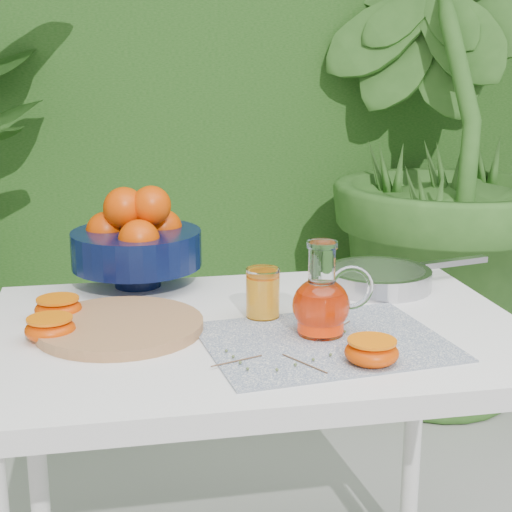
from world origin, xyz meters
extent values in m
cube|color=#1A4B15|center=(0.00, 2.20, 1.25)|extent=(8.00, 1.20, 2.50)
imported|color=#305F20|center=(0.88, 1.26, 0.92)|extent=(2.33, 2.33, 1.84)
cube|color=white|center=(-0.01, -0.03, 0.73)|extent=(1.00, 0.70, 0.04)
cylinder|color=white|center=(-0.46, 0.27, 0.35)|extent=(0.04, 0.04, 0.71)
cylinder|color=white|center=(0.44, 0.27, 0.35)|extent=(0.04, 0.04, 0.71)
cube|color=#0E224F|center=(0.09, -0.14, 0.75)|extent=(0.45, 0.37, 0.00)
cylinder|color=#AB7B4D|center=(-0.26, -0.01, 0.76)|extent=(0.36, 0.36, 0.02)
cylinder|color=black|center=(-0.21, 0.28, 0.77)|extent=(0.11, 0.11, 0.04)
cylinder|color=black|center=(-0.21, 0.28, 0.83)|extent=(0.29, 0.29, 0.08)
sphere|color=red|center=(-0.28, 0.31, 0.87)|extent=(0.09, 0.09, 0.09)
sphere|color=red|center=(-0.15, 0.31, 0.87)|extent=(0.09, 0.09, 0.09)
sphere|color=red|center=(-0.21, 0.21, 0.87)|extent=(0.09, 0.09, 0.09)
sphere|color=red|center=(-0.22, 0.35, 0.87)|extent=(0.09, 0.09, 0.09)
sphere|color=red|center=(-0.24, 0.28, 0.92)|extent=(0.09, 0.09, 0.09)
sphere|color=red|center=(-0.18, 0.27, 0.93)|extent=(0.09, 0.09, 0.09)
cylinder|color=white|center=(0.09, -0.10, 0.76)|extent=(0.09, 0.09, 0.01)
ellipsoid|color=white|center=(0.09, -0.10, 0.81)|extent=(0.11, 0.11, 0.10)
cylinder|color=white|center=(0.09, -0.10, 0.88)|extent=(0.05, 0.05, 0.07)
cylinder|color=white|center=(0.09, -0.10, 0.92)|extent=(0.06, 0.06, 0.01)
torus|color=white|center=(0.15, -0.11, 0.84)|extent=(0.08, 0.02, 0.08)
cylinder|color=red|center=(0.09, -0.10, 0.80)|extent=(0.09, 0.09, 0.07)
cylinder|color=white|center=(0.01, 0.01, 0.80)|extent=(0.08, 0.08, 0.09)
cylinder|color=orange|center=(0.01, 0.01, 0.79)|extent=(0.07, 0.07, 0.08)
cylinder|color=orange|center=(0.01, 0.01, 0.83)|extent=(0.06, 0.06, 0.00)
cylinder|color=#B1B0B4|center=(0.30, 0.16, 0.77)|extent=(0.27, 0.27, 0.04)
cylinder|color=#BABBBF|center=(0.30, 0.16, 0.79)|extent=(0.24, 0.24, 0.01)
cube|color=#B1B0B4|center=(0.49, 0.20, 0.79)|extent=(0.17, 0.06, 0.01)
ellipsoid|color=red|center=(-0.38, -0.03, 0.77)|extent=(0.11, 0.11, 0.04)
cylinder|color=orange|center=(-0.38, -0.03, 0.79)|extent=(0.10, 0.10, 0.00)
ellipsoid|color=red|center=(-0.37, 0.08, 0.77)|extent=(0.11, 0.11, 0.04)
cylinder|color=orange|center=(-0.37, 0.08, 0.79)|extent=(0.10, 0.10, 0.00)
ellipsoid|color=red|center=(0.14, -0.25, 0.77)|extent=(0.11, 0.11, 0.04)
cylinder|color=orange|center=(0.14, -0.25, 0.79)|extent=(0.10, 0.10, 0.00)
cylinder|color=brown|center=(0.03, -0.24, 0.76)|extent=(0.05, 0.09, 0.00)
sphere|color=#4F6032|center=(-0.02, -0.26, 0.76)|extent=(0.01, 0.01, 0.01)
sphere|color=#4F6032|center=(0.01, -0.24, 0.76)|extent=(0.01, 0.01, 0.01)
sphere|color=#4F6032|center=(0.05, -0.23, 0.76)|extent=(0.01, 0.01, 0.01)
sphere|color=#4F6032|center=(0.08, -0.21, 0.76)|extent=(0.01, 0.01, 0.01)
cylinder|color=brown|center=(0.12, -0.10, 0.76)|extent=(0.09, 0.09, 0.00)
sphere|color=#4F6032|center=(0.07, -0.05, 0.76)|extent=(0.01, 0.01, 0.01)
sphere|color=#4F6032|center=(0.11, -0.08, 0.76)|extent=(0.01, 0.01, 0.01)
sphere|color=#4F6032|center=(0.14, -0.11, 0.76)|extent=(0.01, 0.01, 0.01)
sphere|color=#4F6032|center=(0.17, -0.14, 0.76)|extent=(0.01, 0.01, 0.01)
cylinder|color=brown|center=(-0.08, -0.21, 0.76)|extent=(0.09, 0.03, 0.00)
sphere|color=#4F6032|center=(-0.07, -0.25, 0.76)|extent=(0.01, 0.01, 0.01)
sphere|color=#4F6032|center=(-0.07, -0.22, 0.76)|extent=(0.01, 0.01, 0.01)
sphere|color=#4F6032|center=(-0.08, -0.19, 0.76)|extent=(0.01, 0.01, 0.01)
sphere|color=#4F6032|center=(-0.09, -0.16, 0.76)|extent=(0.01, 0.01, 0.01)
camera|label=1|loc=(-0.27, -1.39, 1.24)|focal=55.00mm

